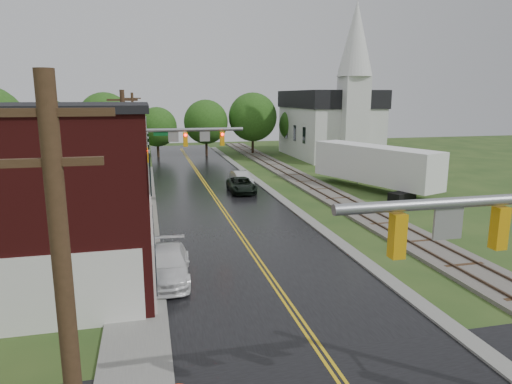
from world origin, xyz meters
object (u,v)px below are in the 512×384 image
object	(u,v)px
traffic_signal_far	(175,147)
sedan_silver	(241,178)
pickup_white	(168,265)
utility_pole_a	(70,351)
utility_pole_b	(126,161)
semi_trailer	(375,164)
tree_left_c	(57,140)
utility_pole_c	(134,133)
church	(332,116)
suv_dark	(241,185)
tree_left_e	(115,131)

from	to	relation	value
traffic_signal_far	sedan_silver	xyz separation A→B (m)	(6.88, 9.65, -4.31)
traffic_signal_far	pickup_white	distance (m)	13.70
utility_pole_a	pickup_white	world-z (taller)	utility_pole_a
sedan_silver	pickup_white	size ratio (longest dim) A/B	0.79
utility_pole_b	semi_trailer	size ratio (longest dim) A/B	0.67
tree_left_c	sedan_silver	bearing A→B (deg)	-10.65
utility_pole_c	utility_pole_a	bearing A→B (deg)	-90.00
utility_pole_c	tree_left_c	distance (m)	8.16
utility_pole_a	semi_trailer	xyz separation A→B (m)	(21.76, 31.17, -2.29)
tree_left_c	semi_trailer	size ratio (longest dim) A/B	0.57
church	semi_trailer	size ratio (longest dim) A/B	1.48
church	pickup_white	xyz separation A→B (m)	(-24.80, -39.70, -5.10)
traffic_signal_far	tree_left_c	bearing A→B (deg)	128.82
utility_pole_a	suv_dark	size ratio (longest dim) A/B	1.87
sedan_silver	utility_pole_a	bearing A→B (deg)	-112.17
semi_trailer	utility_pole_a	bearing A→B (deg)	-124.92
church	utility_pole_a	size ratio (longest dim) A/B	2.22
traffic_signal_far	tree_left_c	size ratio (longest dim) A/B	0.96
utility_pole_b	tree_left_c	size ratio (longest dim) A/B	1.18
utility_pole_b	sedan_silver	size ratio (longest dim) A/B	2.24
utility_pole_a	suv_dark	bearing A→B (deg)	73.94
utility_pole_c	tree_left_e	xyz separation A→B (m)	(-2.05, 1.90, 0.09)
tree_left_c	sedan_silver	world-z (taller)	tree_left_c
tree_left_e	pickup_white	world-z (taller)	tree_left_e
traffic_signal_far	utility_pole_a	world-z (taller)	utility_pole_a
utility_pole_c	pickup_white	bearing A→B (deg)	-86.18
utility_pole_a	pickup_white	bearing A→B (deg)	81.89
church	pickup_white	bearing A→B (deg)	-121.99
semi_trailer	sedan_silver	bearing A→B (deg)	154.60
church	pickup_white	distance (m)	47.09
church	tree_left_e	bearing A→B (deg)	-164.80
utility_pole_b	suv_dark	world-z (taller)	utility_pole_b
semi_trailer	utility_pole_c	bearing A→B (deg)	149.48
utility_pole_a	church	bearing A→B (deg)	63.49
church	sedan_silver	world-z (taller)	church
utility_pole_b	sedan_silver	bearing A→B (deg)	55.12
church	utility_pole_b	world-z (taller)	church
traffic_signal_far	utility_pole_c	distance (m)	17.33
pickup_white	semi_trailer	world-z (taller)	semi_trailer
suv_dark	tree_left_e	bearing A→B (deg)	133.16
pickup_white	church	bearing A→B (deg)	61.41
utility_pole_b	tree_left_e	bearing A→B (deg)	94.90
utility_pole_a	suv_dark	distance (m)	34.58
traffic_signal_far	sedan_silver	bearing A→B (deg)	54.52
utility_pole_b	tree_left_e	world-z (taller)	utility_pole_b
traffic_signal_far	utility_pole_c	xyz separation A→B (m)	(-3.33, 17.00, -0.25)
tree_left_c	semi_trailer	bearing A→B (deg)	-16.86
sedan_silver	semi_trailer	distance (m)	12.91
utility_pole_c	pickup_white	distance (m)	30.29
tree_left_c	pickup_white	distance (m)	27.66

